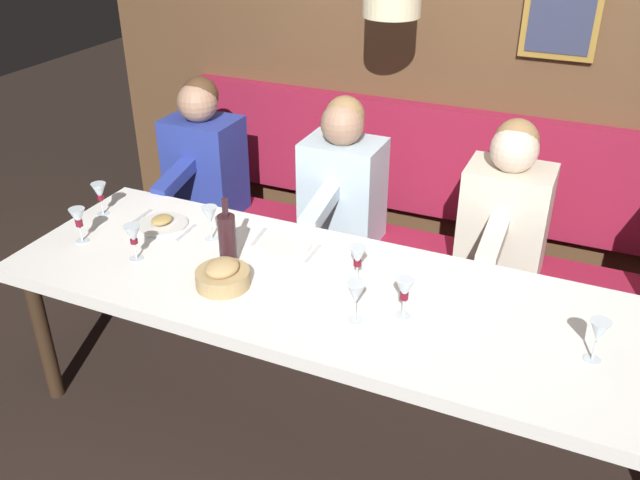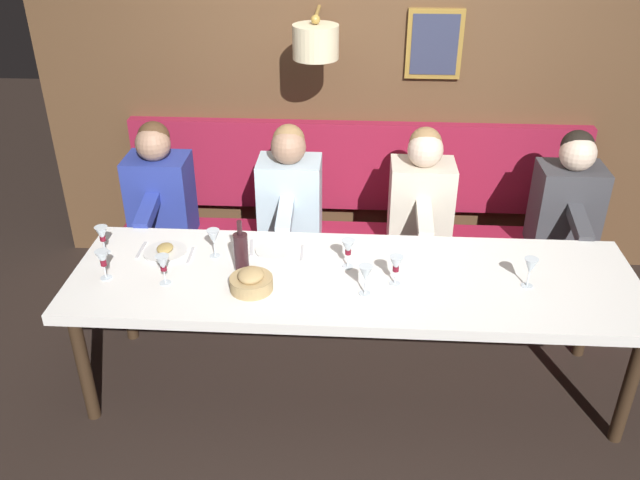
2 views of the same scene
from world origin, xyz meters
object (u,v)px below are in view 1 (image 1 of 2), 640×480
wine_glass_0 (405,291)px  wine_glass_2 (210,216)px  wine_glass_3 (78,219)px  wine_glass_4 (356,295)px  wine_bottle (227,238)px  bread_bowl (223,275)px  wine_glass_1 (599,333)px  diner_near (506,206)px  wine_glass_5 (100,193)px  diner_middle (342,177)px  wine_glass_6 (133,236)px  dining_table (356,306)px  wine_glass_7 (357,257)px  diner_far (203,152)px

wine_glass_0 → wine_glass_2: size_ratio=1.00×
wine_glass_3 → wine_glass_4: (-0.06, -1.35, 0.00)m
wine_bottle → bread_bowl: wine_bottle is taller
bread_bowl → wine_glass_1: bearing=-85.5°
wine_glass_3 → wine_bottle: size_ratio=0.55×
diner_near → wine_bottle: size_ratio=2.64×
diner_near → wine_glass_5: size_ratio=4.82×
wine_glass_2 → bread_bowl: 0.41m
wine_glass_0 → wine_glass_3: 1.51m
wine_glass_1 → wine_bottle: size_ratio=0.55×
diner_middle → wine_glass_6: (-1.02, 0.55, 0.04)m
diner_near → wine_glass_2: (-0.73, 1.18, 0.04)m
dining_table → wine_glass_7: bearing=20.9°
wine_glass_7 → wine_glass_3: bearing=98.5°
wine_glass_5 → wine_glass_6: 0.50m
wine_glass_4 → wine_bottle: size_ratio=0.55×
wine_glass_3 → wine_glass_5: (0.25, 0.09, 0.00)m
dining_table → wine_glass_4: 0.25m
wine_glass_1 → diner_near: bearing=27.0°
dining_table → wine_glass_6: wine_glass_6 is taller
wine_glass_1 → wine_glass_2: 1.67m
diner_near → diner_far: same height
bread_bowl → dining_table: bearing=-72.6°
wine_glass_4 → wine_glass_0: bearing=-57.1°
dining_table → wine_glass_1: wine_glass_1 is taller
wine_glass_0 → wine_glass_7: same height
dining_table → diner_far: bearing=55.3°
wine_glass_3 → wine_glass_6: 0.32m
diner_near → wine_glass_1: diner_near is taller
diner_middle → wine_glass_1: diner_middle is taller
wine_glass_5 → bread_bowl: bearing=-109.8°
diner_far → wine_glass_1: 2.36m
diner_near → dining_table: bearing=154.7°
wine_bottle → wine_glass_5: bearing=80.0°
diner_far → wine_glass_3: diner_far is taller
wine_glass_3 → wine_bottle: wine_bottle is taller
wine_bottle → wine_glass_1: bearing=-92.3°
wine_glass_7 → wine_bottle: bearing=97.6°
wine_glass_0 → wine_glass_3: bearing=91.3°
diner_far → wine_bottle: (-0.87, -0.68, 0.04)m
wine_glass_2 → wine_glass_5: size_ratio=1.00×
diner_far → wine_bottle: 1.11m
wine_glass_0 → wine_glass_4: (-0.10, 0.16, 0.00)m
wine_glass_7 → wine_glass_1: bearing=-98.3°
wine_glass_6 → wine_bottle: wine_bottle is taller
wine_glass_1 → wine_glass_7: 0.93m
diner_far → wine_glass_7: size_ratio=4.82×
dining_table → wine_glass_1: 0.91m
diner_near → diner_far: size_ratio=1.00×
wine_glass_3 → wine_glass_5: same height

